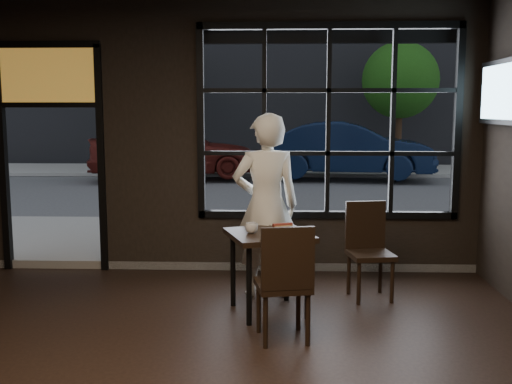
{
  "coord_description": "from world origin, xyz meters",
  "views": [
    {
      "loc": [
        0.61,
        -3.58,
        1.96
      ],
      "look_at": [
        0.4,
        2.2,
        1.15
      ],
      "focal_mm": 42.0,
      "sensor_mm": 36.0,
      "label": 1
    }
  ],
  "objects_px": {
    "man": "(266,206)",
    "navy_car": "(348,149)",
    "cafe_table": "(269,272)",
    "chair_near": "(283,281)"
  },
  "relations": [
    {
      "from": "man",
      "to": "navy_car",
      "type": "bearing_deg",
      "value": -111.84
    },
    {
      "from": "man",
      "to": "cafe_table",
      "type": "bearing_deg",
      "value": 83.8
    },
    {
      "from": "cafe_table",
      "to": "navy_car",
      "type": "distance_m",
      "value": 10.95
    },
    {
      "from": "cafe_table",
      "to": "navy_car",
      "type": "xyz_separation_m",
      "value": [
        1.99,
        10.75,
        0.46
      ]
    },
    {
      "from": "chair_near",
      "to": "navy_car",
      "type": "bearing_deg",
      "value": -110.14
    },
    {
      "from": "cafe_table",
      "to": "man",
      "type": "distance_m",
      "value": 0.77
    },
    {
      "from": "chair_near",
      "to": "navy_car",
      "type": "xyz_separation_m",
      "value": [
        1.86,
        11.43,
        0.35
      ]
    },
    {
      "from": "navy_car",
      "to": "chair_near",
      "type": "bearing_deg",
      "value": 176.89
    },
    {
      "from": "man",
      "to": "navy_car",
      "type": "xyz_separation_m",
      "value": [
        2.03,
        10.23,
        -0.1
      ]
    },
    {
      "from": "navy_car",
      "to": "man",
      "type": "bearing_deg",
      "value": 174.91
    }
  ]
}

